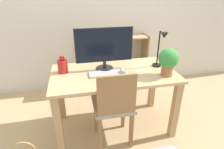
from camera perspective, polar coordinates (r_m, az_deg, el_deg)
ground_plane at (r=2.41m, az=0.51°, el=-15.15°), size 10.00×10.00×0.00m
wall_back at (r=2.95m, az=-4.39°, el=20.18°), size 8.00×0.05×2.60m
desk at (r=2.07m, az=0.57°, el=-2.62°), size 1.33×0.72×0.72m
monitor at (r=2.01m, az=-2.39°, el=8.50°), size 0.62×0.19×0.46m
keyboard at (r=1.97m, az=-1.41°, el=0.35°), size 0.39×0.15×0.02m
vase at (r=2.05m, az=-14.83°, el=2.68°), size 0.11×0.11×0.19m
desk_lamp at (r=2.11m, az=14.69°, el=8.29°), size 0.10×0.19×0.41m
potted_plant at (r=1.97m, az=16.76°, el=4.20°), size 0.20×0.20×0.29m
chair at (r=1.89m, az=0.56°, el=-9.28°), size 0.40×0.40×0.88m
bookshelf at (r=3.00m, az=-2.07°, el=3.17°), size 0.96×0.28×0.86m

